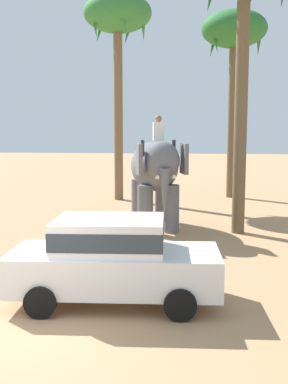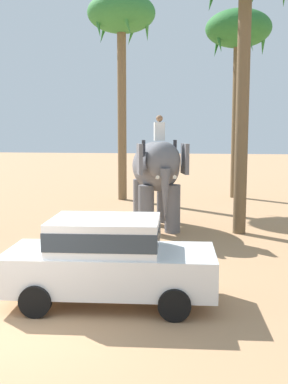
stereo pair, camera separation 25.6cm
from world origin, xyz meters
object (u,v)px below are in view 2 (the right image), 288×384
Objects in this scene: elephant_with_mahout at (157,171)px; palm_tree_near_hut at (121,21)px; palm_tree_left_of_road at (238,35)px; car_sedan_foreground at (109,257)px.

elephant_with_mahout is 9.54m from palm_tree_near_hut.
car_sedan_foreground is at bearing -102.43° from palm_tree_left_of_road.
palm_tree_near_hut reaches higher than elephant_with_mahout.
palm_tree_near_hut reaches higher than palm_tree_left_of_road.
car_sedan_foreground is 1.04× the size of elephant_with_mahout.
palm_tree_near_hut is at bearing 109.70° from elephant_with_mahout.
car_sedan_foreground is 0.46× the size of palm_tree_left_of_road.
elephant_with_mahout is 0.44× the size of palm_tree_left_of_road.
car_sedan_foreground is at bearing -81.12° from palm_tree_near_hut.
car_sedan_foreground is at bearing -91.71° from elephant_with_mahout.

